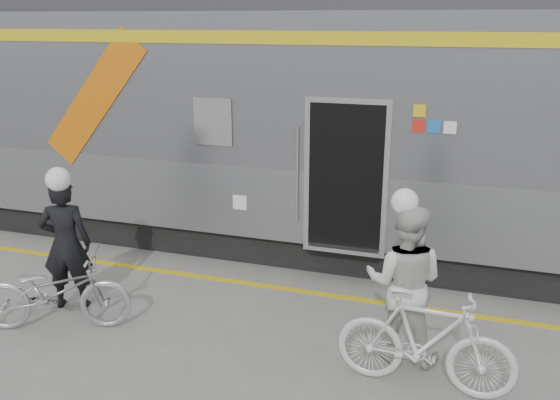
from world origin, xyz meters
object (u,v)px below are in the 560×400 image
at_px(man, 66,244).
at_px(bicycle_right, 425,341).
at_px(bicycle_left, 54,292).
at_px(woman, 404,283).

height_order(man, bicycle_right, man).
height_order(man, bicycle_left, man).
bearing_deg(woman, bicycle_right, 120.65).
distance_m(man, bicycle_right, 4.67).
height_order(man, woman, woman).
distance_m(woman, bicycle_right, 0.72).
bearing_deg(bicycle_left, man, -1.14).
xyz_separation_m(woman, bicycle_right, (0.30, -0.55, -0.36)).
relative_size(man, woman, 0.97).
xyz_separation_m(bicycle_left, woman, (4.14, 0.67, 0.42)).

